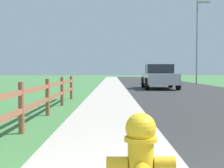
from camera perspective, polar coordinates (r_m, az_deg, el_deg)
The scene contains 8 objects.
ground_plane at distance 27.09m, azimuth 1.74°, elevation -0.09°, with size 120.00×120.00×0.00m, color #447C41.
road_asphalt at distance 29.40m, azimuth 8.44°, elevation 0.08°, with size 7.00×66.00×0.01m, color #303030.
curb_concrete at distance 29.15m, azimuth -4.30°, elevation 0.08°, with size 6.00×66.00×0.01m, color #BDB4A6.
grass_verge at distance 29.29m, azimuth -7.23°, elevation 0.09°, with size 5.00×66.00×0.00m, color #447C41.
fire_hydrant at distance 2.72m, azimuth 5.00°, elevation -13.35°, with size 0.57×0.47×0.80m.
rail_fence at distance 7.15m, azimuth -13.57°, elevation -2.47°, with size 0.11×11.92×0.95m.
parked_suv_silver at distance 20.87m, azimuth 8.31°, elevation 1.32°, with size 2.16×4.47×1.59m.
street_lamp at distance 28.74m, azimuth 15.01°, elevation 8.42°, with size 1.17×0.20×7.23m.
Camera 1 is at (-0.91, -2.05, 1.15)m, focal length 50.90 mm.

